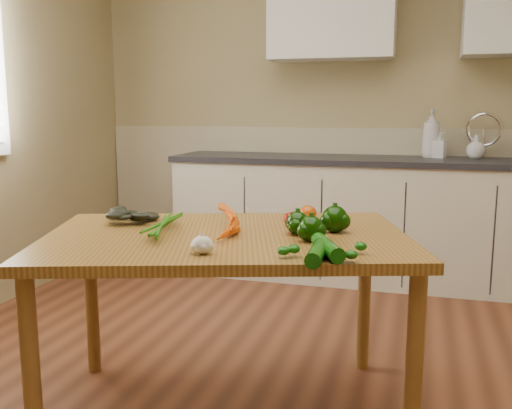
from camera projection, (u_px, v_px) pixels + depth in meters
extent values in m
cube|color=tan|center=(347.00, 102.00, 4.39)|extent=(4.00, 0.02, 2.60)
cube|color=#BCB08D|center=(344.00, 198.00, 4.49)|extent=(3.98, 0.03, 1.10)
cube|color=beige|center=(366.00, 221.00, 4.17)|extent=(2.80, 0.60, 0.86)
cube|color=#2C2B31|center=(368.00, 160.00, 4.10)|extent=(2.84, 0.64, 0.04)
cube|color=#99999E|center=(484.00, 169.00, 3.89)|extent=(0.55, 0.42, 0.10)
cylinder|color=silver|center=(483.00, 141.00, 4.03)|extent=(0.02, 0.02, 0.24)
cube|color=silver|center=(332.00, 10.00, 4.13)|extent=(0.90, 0.35, 0.70)
cube|color=olive|center=(226.00, 239.00, 2.25)|extent=(1.62, 1.30, 0.04)
cylinder|color=brown|center=(31.00, 377.00, 1.90)|extent=(0.06, 0.06, 0.72)
cylinder|color=brown|center=(414.00, 372.00, 1.94)|extent=(0.06, 0.06, 0.72)
cylinder|color=brown|center=(92.00, 299.00, 2.68)|extent=(0.06, 0.06, 0.72)
cylinder|color=brown|center=(364.00, 297.00, 2.72)|extent=(0.06, 0.06, 0.72)
imported|color=silver|center=(432.00, 133.00, 4.07)|extent=(0.17, 0.17, 0.34)
imported|color=silver|center=(440.00, 145.00, 4.03)|extent=(0.11, 0.11, 0.18)
imported|color=silver|center=(476.00, 147.00, 3.97)|extent=(0.18, 0.18, 0.17)
ellipsoid|color=silver|center=(202.00, 245.00, 1.93)|extent=(0.07, 0.07, 0.06)
sphere|color=black|center=(297.00, 223.00, 2.23)|extent=(0.09, 0.09, 0.09)
sphere|color=black|center=(335.00, 219.00, 2.27)|extent=(0.11, 0.11, 0.11)
sphere|color=black|center=(311.00, 229.00, 2.11)|extent=(0.09, 0.09, 0.09)
ellipsoid|color=#940B02|center=(291.00, 219.00, 2.40)|extent=(0.06, 0.06, 0.06)
ellipsoid|color=#BF4504|center=(308.00, 214.00, 2.48)|extent=(0.08, 0.08, 0.07)
ellipsoid|color=#BF4504|center=(333.00, 218.00, 2.41)|extent=(0.07, 0.07, 0.06)
cylinder|color=#0B4807|center=(328.00, 248.00, 1.91)|extent=(0.15, 0.23, 0.05)
cylinder|color=#0B4807|center=(317.00, 253.00, 1.85)|extent=(0.06, 0.22, 0.05)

